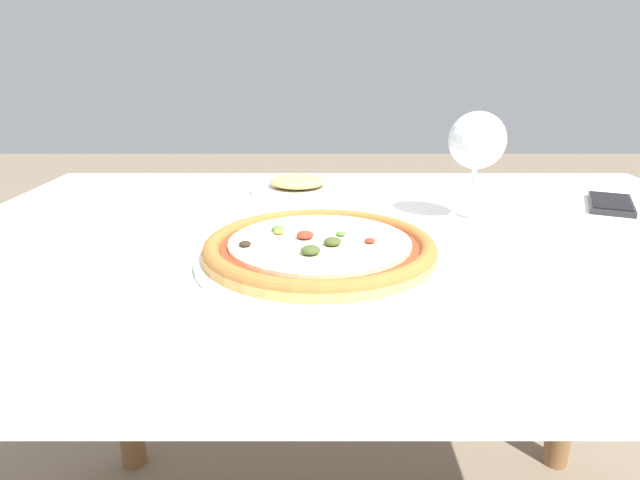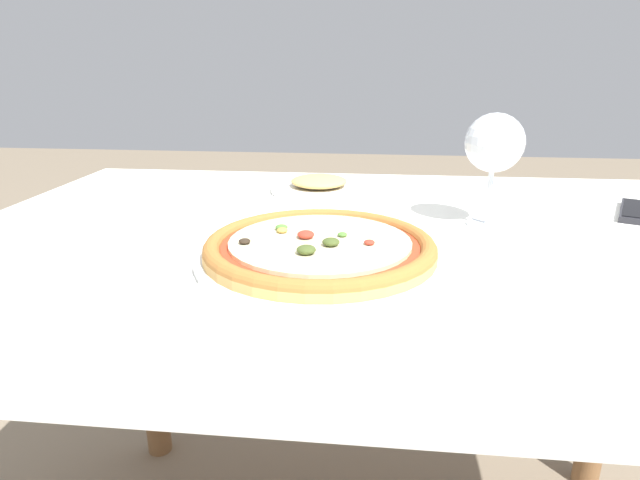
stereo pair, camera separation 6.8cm
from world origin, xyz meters
name	(u,v)px [view 2 (the right image)]	position (x,y,z in m)	size (l,w,h in m)	color
dining_table	(369,291)	(0.00, 0.00, 0.63)	(1.28, 0.90, 0.72)	brown
pizza_plate	(320,249)	(-0.06, -0.12, 0.74)	(0.32, 0.32, 0.04)	white
fork	(105,266)	(-0.33, -0.16, 0.72)	(0.06, 0.17, 0.00)	silver
wine_glass_far_left	(494,145)	(0.18, 0.07, 0.85)	(0.09, 0.09, 0.17)	silver
side_plate	(319,186)	(-0.11, 0.27, 0.73)	(0.19, 0.19, 0.03)	white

